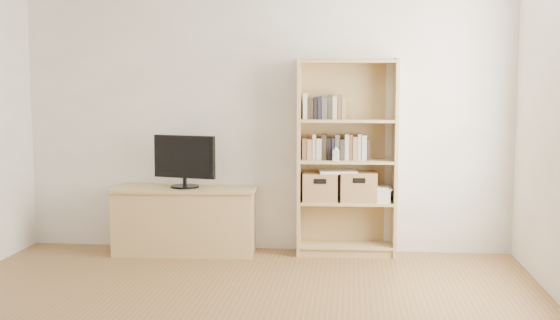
# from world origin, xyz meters

# --- Properties ---
(back_wall) EXTENTS (4.50, 0.02, 2.60)m
(back_wall) POSITION_xyz_m (0.00, 2.50, 1.30)
(back_wall) COLOR silver
(back_wall) RESTS_ON floor
(tv_stand) EXTENTS (1.28, 0.54, 0.58)m
(tv_stand) POSITION_xyz_m (-0.71, 2.26, 0.29)
(tv_stand) COLOR tan
(tv_stand) RESTS_ON floor
(bookshelf) EXTENTS (0.89, 0.34, 1.77)m
(bookshelf) POSITION_xyz_m (0.75, 2.34, 0.88)
(bookshelf) COLOR tan
(bookshelf) RESTS_ON floor
(television) EXTENTS (0.59, 0.20, 0.47)m
(television) POSITION_xyz_m (-0.71, 2.26, 0.84)
(television) COLOR black
(television) RESTS_ON tv_stand
(books_row_mid) EXTENTS (0.80, 0.17, 0.22)m
(books_row_mid) POSITION_xyz_m (0.75, 2.36, 0.97)
(books_row_mid) COLOR brown
(books_row_mid) RESTS_ON bookshelf
(books_row_upper) EXTENTS (0.43, 0.18, 0.22)m
(books_row_upper) POSITION_xyz_m (0.56, 2.36, 1.34)
(books_row_upper) COLOR brown
(books_row_upper) RESTS_ON bookshelf
(baby_monitor) EXTENTS (0.06, 0.04, 0.10)m
(baby_monitor) POSITION_xyz_m (0.66, 2.24, 0.91)
(baby_monitor) COLOR white
(baby_monitor) RESTS_ON bookshelf
(basket_left) EXTENTS (0.32, 0.26, 0.25)m
(basket_left) POSITION_xyz_m (0.52, 2.33, 0.62)
(basket_left) COLOR olive
(basket_left) RESTS_ON bookshelf
(basket_right) EXTENTS (0.33, 0.27, 0.26)m
(basket_right) POSITION_xyz_m (0.86, 2.34, 0.62)
(basket_right) COLOR olive
(basket_right) RESTS_ON bookshelf
(laptop) EXTENTS (0.35, 0.26, 0.03)m
(laptop) POSITION_xyz_m (0.68, 2.33, 0.76)
(laptop) COLOR white
(laptop) RESTS_ON basket_left
(magazine_stack) EXTENTS (0.18, 0.25, 0.11)m
(magazine_stack) POSITION_xyz_m (1.06, 2.35, 0.55)
(magazine_stack) COLOR #BDB8AF
(magazine_stack) RESTS_ON bookshelf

